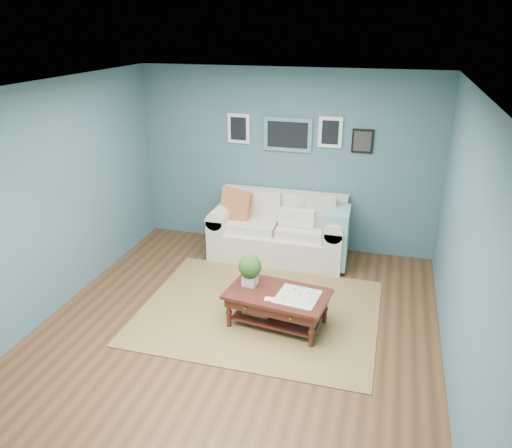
% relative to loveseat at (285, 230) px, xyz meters
% --- Properties ---
extents(room_shell, '(5.00, 5.02, 2.70)m').
position_rel_loveseat_xyz_m(room_shell, '(-0.10, -1.97, 0.94)').
color(room_shell, brown).
rests_on(room_shell, ground).
extents(area_rug, '(2.83, 2.26, 0.01)m').
position_rel_loveseat_xyz_m(area_rug, '(0.04, -1.61, -0.41)').
color(area_rug, brown).
rests_on(area_rug, ground).
extents(loveseat, '(2.01, 0.91, 1.03)m').
position_rel_loveseat_xyz_m(loveseat, '(0.00, 0.00, 0.00)').
color(loveseat, white).
rests_on(loveseat, ground).
extents(coffee_table, '(1.22, 0.81, 0.80)m').
position_rel_loveseat_xyz_m(coffee_table, '(0.26, -1.80, -0.07)').
color(coffee_table, '#37130E').
rests_on(coffee_table, ground).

